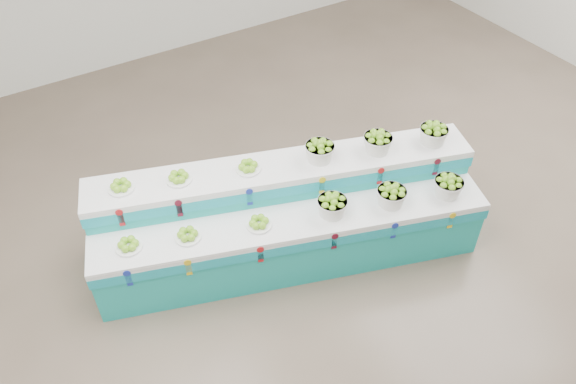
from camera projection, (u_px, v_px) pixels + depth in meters
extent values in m
plane|color=brown|center=(369.00, 230.00, 6.46)|extent=(10.00, 10.00, 0.00)
cylinder|color=white|center=(128.00, 244.00, 5.27)|extent=(0.32, 0.32, 0.10)
cylinder|color=white|center=(188.00, 234.00, 5.36)|extent=(0.32, 0.32, 0.10)
cylinder|color=white|center=(259.00, 222.00, 5.48)|extent=(0.32, 0.32, 0.10)
cylinder|color=white|center=(121.00, 186.00, 5.41)|extent=(0.32, 0.32, 0.10)
cylinder|color=white|center=(179.00, 177.00, 5.51)|extent=(0.32, 0.32, 0.10)
cylinder|color=white|center=(248.00, 166.00, 5.62)|extent=(0.32, 0.32, 0.10)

